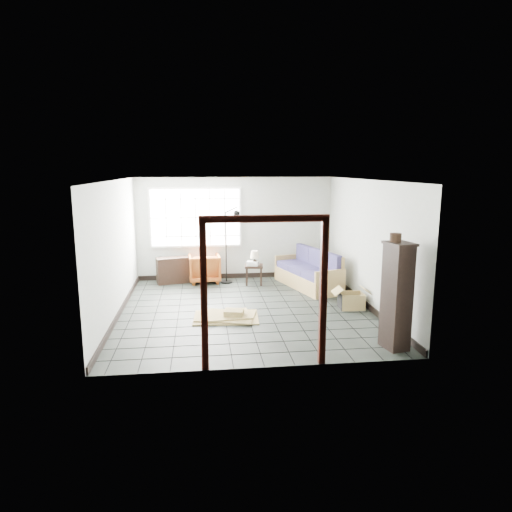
{
  "coord_description": "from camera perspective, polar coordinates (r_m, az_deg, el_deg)",
  "views": [
    {
      "loc": [
        -0.87,
        -8.84,
        2.83
      ],
      "look_at": [
        0.24,
        0.3,
        1.05
      ],
      "focal_mm": 32.0,
      "sensor_mm": 36.0,
      "label": 1
    }
  ],
  "objects": [
    {
      "name": "pot",
      "position": [
        7.32,
        17.05,
        2.21
      ],
      "size": [
        0.24,
        0.24,
        0.13
      ],
      "rotation": [
        0.0,
        0.0,
        0.42
      ],
      "color": "black",
      "rests_on": "tall_shelf"
    },
    {
      "name": "open_box",
      "position": [
        9.56,
        11.82,
        -5.49
      ],
      "size": [
        0.8,
        0.42,
        0.44
      ],
      "rotation": [
        0.0,
        0.0,
        -0.05
      ],
      "color": "olive",
      "rests_on": "ground"
    },
    {
      "name": "floor_lamp",
      "position": [
        11.2,
        -3.12,
        1.64
      ],
      "size": [
        0.51,
        0.41,
        1.91
      ],
      "rotation": [
        0.0,
        0.0,
        -0.14
      ],
      "color": "black",
      "rests_on": "ground"
    },
    {
      "name": "room_shell",
      "position": [
        8.99,
        -1.33,
        3.61
      ],
      "size": [
        5.02,
        5.52,
        2.61
      ],
      "color": "#A2A7A0",
      "rests_on": "ground"
    },
    {
      "name": "armchair",
      "position": [
        11.51,
        -6.48,
        -1.35
      ],
      "size": [
        0.8,
        0.76,
        0.78
      ],
      "primitive_type": "imported",
      "rotation": [
        0.0,
        0.0,
        3.21
      ],
      "color": "brown",
      "rests_on": "ground"
    },
    {
      "name": "console_shelf",
      "position": [
        11.54,
        -10.23,
        -1.75
      ],
      "size": [
        0.89,
        0.52,
        0.65
      ],
      "rotation": [
        0.0,
        0.0,
        0.25
      ],
      "color": "black",
      "rests_on": "ground"
    },
    {
      "name": "side_table",
      "position": [
        11.22,
        -0.26,
        -1.55
      ],
      "size": [
        0.49,
        0.49,
        0.48
      ],
      "rotation": [
        0.0,
        0.0,
        -0.13
      ],
      "color": "black",
      "rests_on": "ground"
    },
    {
      "name": "ground",
      "position": [
        9.33,
        -1.27,
        -6.7
      ],
      "size": [
        5.5,
        5.5,
        0.0
      ],
      "primitive_type": "plane",
      "color": "black",
      "rests_on": "ground"
    },
    {
      "name": "tall_shelf",
      "position": [
        7.49,
        17.18,
        -4.71
      ],
      "size": [
        0.44,
        0.53,
        1.71
      ],
      "rotation": [
        0.0,
        0.0,
        0.2
      ],
      "color": "black",
      "rests_on": "ground"
    },
    {
      "name": "table_lamp",
      "position": [
        11.14,
        -0.16,
        0.1
      ],
      "size": [
        0.24,
        0.24,
        0.35
      ],
      "rotation": [
        0.0,
        0.0,
        0.06
      ],
      "color": "black",
      "rests_on": "side_table"
    },
    {
      "name": "doorway_trim",
      "position": [
        6.37,
        1.08,
        -2.2
      ],
      "size": [
        1.8,
        0.08,
        2.2
      ],
      "color": "#3C140D",
      "rests_on": "ground"
    },
    {
      "name": "cardboard_pile",
      "position": [
        8.81,
        -3.63,
        -7.47
      ],
      "size": [
        1.28,
        1.04,
        0.18
      ],
      "rotation": [
        0.0,
        0.0,
        -0.12
      ],
      "color": "olive",
      "rests_on": "ground"
    },
    {
      "name": "projector",
      "position": [
        11.14,
        -0.43,
        -0.93
      ],
      "size": [
        0.34,
        0.3,
        0.1
      ],
      "rotation": [
        0.0,
        0.0,
        -0.32
      ],
      "color": "silver",
      "rests_on": "side_table"
    },
    {
      "name": "window_panel",
      "position": [
        11.61,
        -7.56,
        4.79
      ],
      "size": [
        2.32,
        0.08,
        1.52
      ],
      "color": "silver",
      "rests_on": "ground"
    },
    {
      "name": "futon_sofa",
      "position": [
        11.06,
        6.76,
        -2.18
      ],
      "size": [
        1.32,
        2.18,
        0.91
      ],
      "rotation": [
        0.0,
        0.0,
        0.29
      ],
      "color": "olive",
      "rests_on": "ground"
    }
  ]
}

